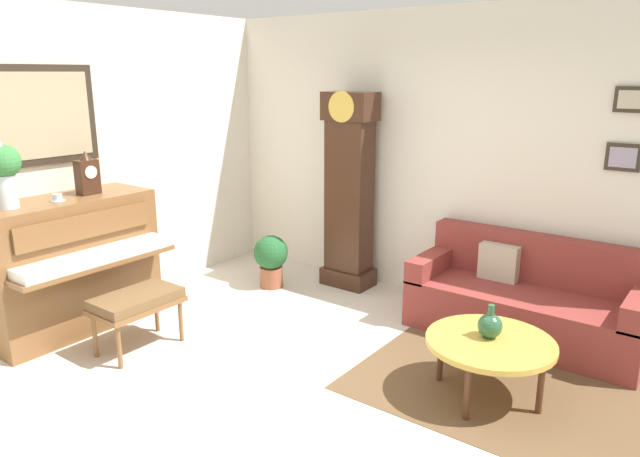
% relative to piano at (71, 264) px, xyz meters
% --- Properties ---
extents(ground_plane, '(6.40, 6.00, 0.10)m').
position_rel_piano_xyz_m(ground_plane, '(2.23, 0.26, -0.64)').
color(ground_plane, beige).
extents(wall_left, '(0.13, 4.90, 2.80)m').
position_rel_piano_xyz_m(wall_left, '(-0.37, 0.26, 0.82)').
color(wall_left, silver).
rests_on(wall_left, ground_plane).
extents(wall_back, '(5.30, 0.13, 2.80)m').
position_rel_piano_xyz_m(wall_back, '(2.24, 2.66, 0.81)').
color(wall_back, silver).
rests_on(wall_back, ground_plane).
extents(area_rug, '(2.10, 1.50, 0.01)m').
position_rel_piano_xyz_m(area_rug, '(3.44, 1.22, -0.59)').
color(area_rug, brown).
rests_on(area_rug, ground_plane).
extents(piano, '(0.87, 1.44, 1.17)m').
position_rel_piano_xyz_m(piano, '(0.00, 0.00, 0.00)').
color(piano, brown).
rests_on(piano, ground_plane).
extents(piano_bench, '(0.42, 0.70, 0.48)m').
position_rel_piano_xyz_m(piano_bench, '(0.80, 0.07, -0.19)').
color(piano_bench, brown).
rests_on(piano_bench, ground_plane).
extents(grandfather_clock, '(0.52, 0.34, 2.03)m').
position_rel_piano_xyz_m(grandfather_clock, '(1.32, 2.35, 0.37)').
color(grandfather_clock, '#3D2316').
rests_on(grandfather_clock, ground_plane).
extents(couch, '(1.90, 0.80, 0.84)m').
position_rel_piano_xyz_m(couch, '(3.25, 2.23, -0.28)').
color(couch, maroon).
rests_on(couch, ground_plane).
extents(coffee_table, '(0.88, 0.88, 0.43)m').
position_rel_piano_xyz_m(coffee_table, '(3.36, 1.08, -0.19)').
color(coffee_table, gold).
rests_on(coffee_table, ground_plane).
extents(mantel_clock, '(0.13, 0.18, 0.38)m').
position_rel_piano_xyz_m(mantel_clock, '(0.00, 0.24, 0.75)').
color(mantel_clock, '#3D2316').
rests_on(mantel_clock, piano).
extents(flower_vase, '(0.26, 0.26, 0.58)m').
position_rel_piano_xyz_m(flower_vase, '(0.00, -0.45, 0.89)').
color(flower_vase, silver).
rests_on(flower_vase, piano).
extents(teacup, '(0.12, 0.12, 0.06)m').
position_rel_piano_xyz_m(teacup, '(0.06, -0.08, 0.60)').
color(teacup, '#ADC6D6').
rests_on(teacup, piano).
extents(green_jug, '(0.17, 0.17, 0.24)m').
position_rel_piano_xyz_m(green_jug, '(3.34, 1.11, -0.08)').
color(green_jug, '#234C33').
rests_on(green_jug, coffee_table).
extents(potted_plant, '(0.36, 0.36, 0.56)m').
position_rel_piano_xyz_m(potted_plant, '(0.71, 1.80, -0.27)').
color(potted_plant, '#935138').
rests_on(potted_plant, ground_plane).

